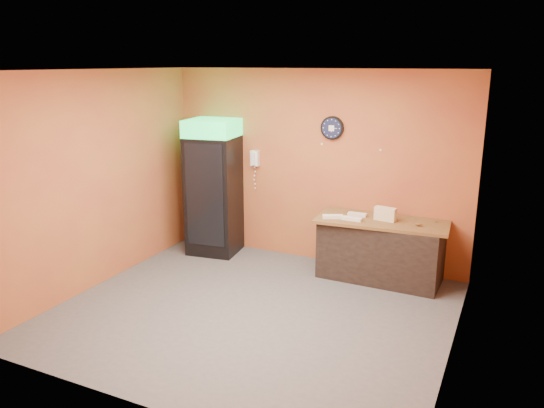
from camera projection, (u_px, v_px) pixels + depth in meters
The scene contains 15 objects.
floor at pixel (253, 312), 6.32m from camera, with size 4.50×4.50×0.00m, color #47474C.
back_wall at pixel (315, 167), 7.71m from camera, with size 4.50×0.02×2.80m, color #AA6830.
left_wall at pixel (98, 180), 6.89m from camera, with size 0.02×4.00×2.80m, color #AA6830.
right_wall at pixel (462, 223), 5.03m from camera, with size 0.02×4.00×2.80m, color #AA6830.
ceiling at pixel (250, 70), 5.60m from camera, with size 4.50×4.00×0.02m, color white.
beverage_cooler at pixel (213, 189), 8.08m from camera, with size 0.81×0.82×2.06m.
prep_counter at pixel (380, 251), 7.20m from camera, with size 1.61×0.71×0.80m, color black.
wall_clock at pixel (332, 128), 7.42m from camera, with size 0.33×0.06×0.33m.
wall_phone at pixel (255, 158), 8.04m from camera, with size 0.13×0.11×0.24m.
butcher_paper at pixel (382, 221), 7.09m from camera, with size 1.74×0.77×0.04m, color brown.
sub_roll_stack at pixel (385, 214), 7.02m from camera, with size 0.30×0.14×0.18m.
wrapped_sandwich_left at pixel (333, 217), 7.16m from camera, with size 0.28×0.11×0.04m, color silver.
wrapped_sandwich_mid at pixel (352, 219), 7.06m from camera, with size 0.26×0.10×0.04m, color silver.
wrapped_sandwich_right at pixel (357, 214), 7.26m from camera, with size 0.26×0.10×0.04m, color silver.
kitchen_tool at pixel (388, 217), 7.09m from camera, with size 0.06×0.06×0.06m, color silver.
Camera 1 is at (2.67, -5.12, 2.88)m, focal length 35.00 mm.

